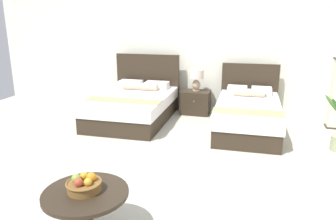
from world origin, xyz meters
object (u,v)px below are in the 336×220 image
object	(u,v)px
table_lamp	(196,77)
coffee_table	(86,203)
bed_near_corner	(248,114)
fruit_bowl	(84,184)
nightstand	(196,102)
bed_near_window	(134,105)

from	to	relation	value
table_lamp	coffee_table	bearing A→B (deg)	-92.84
bed_near_corner	fruit_bowl	world-z (taller)	bed_near_corner
bed_near_corner	coffee_table	size ratio (longest dim) A/B	2.75
bed_near_corner	nightstand	size ratio (longest dim) A/B	3.59
bed_near_window	bed_near_corner	world-z (taller)	bed_near_window
coffee_table	bed_near_window	bearing A→B (deg)	104.25
fruit_bowl	nightstand	bearing A→B (deg)	86.90
table_lamp	coffee_table	world-z (taller)	table_lamp
fruit_bowl	bed_near_window	bearing A→B (deg)	104.04
bed_near_corner	nightstand	bearing A→B (deg)	145.27
bed_near_corner	table_lamp	world-z (taller)	bed_near_corner
nightstand	coffee_table	xyz separation A→B (m)	(-0.21, -4.27, 0.11)
table_lamp	fruit_bowl	bearing A→B (deg)	-93.08
bed_near_corner	fruit_bowl	bearing A→B (deg)	-110.70
bed_near_corner	fruit_bowl	xyz separation A→B (m)	(-1.32, -3.50, 0.25)
coffee_table	table_lamp	bearing A→B (deg)	87.16
fruit_bowl	table_lamp	bearing A→B (deg)	86.92
fruit_bowl	coffee_table	bearing A→B (deg)	-38.96
bed_near_window	bed_near_corner	xyz separation A→B (m)	(2.20, -0.01, -0.01)
table_lamp	coffee_table	size ratio (longest dim) A/B	0.58
nightstand	coffee_table	size ratio (longest dim) A/B	0.77
nightstand	table_lamp	world-z (taller)	table_lamp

